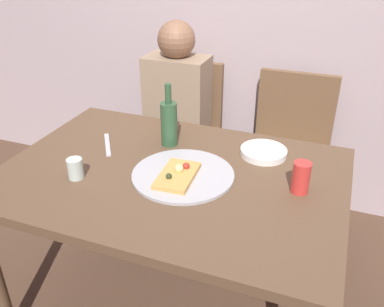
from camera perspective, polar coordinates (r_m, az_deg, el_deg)
name	(u,v)px	position (r m, az deg, el deg)	size (l,w,h in m)	color
ground_plane	(175,303)	(2.15, -2.40, -19.79)	(8.00, 8.00, 0.00)	#513828
dining_table	(171,189)	(1.71, -2.84, -4.94)	(1.37, 0.94, 0.74)	brown
pizza_tray	(183,175)	(1.64, -1.24, -2.92)	(0.41, 0.41, 0.01)	#ADADB2
pizza_slice_last	(178,175)	(1.61, -1.99, -2.91)	(0.14, 0.23, 0.05)	tan
wine_bottle	(169,122)	(1.84, -3.18, 4.30)	(0.07, 0.07, 0.29)	#2D5133
tumbler_near	(171,120)	(2.00, -2.97, 4.65)	(0.07, 0.07, 0.10)	#B7C6BC
tumbler_far	(75,169)	(1.67, -15.75, -2.00)	(0.06, 0.06, 0.08)	#B7C6BC
soda_can	(301,177)	(1.57, 14.74, -3.20)	(0.07, 0.07, 0.12)	red
plate_stack	(264,152)	(1.81, 9.81, 0.20)	(0.20, 0.20, 0.03)	white
table_knife	(108,145)	(1.91, -11.53, 1.22)	(0.22, 0.02, 0.01)	#B7B7BC
chair_left	(182,127)	(2.59, -1.43, 3.72)	(0.44, 0.44, 0.90)	brown
chair_right	(289,144)	(2.44, 13.21, 1.29)	(0.44, 0.44, 0.90)	brown
guest_in_sweater	(172,117)	(2.41, -2.83, 5.06)	(0.36, 0.56, 1.17)	#937A60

